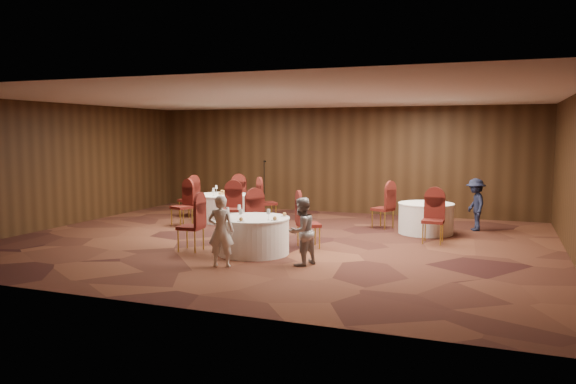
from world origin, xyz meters
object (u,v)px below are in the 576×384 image
(woman_b, at_px, (301,231))
(man_c, at_px, (475,205))
(table_main, at_px, (253,235))
(table_right, at_px, (426,218))
(table_left, at_px, (223,207))
(woman_a, at_px, (221,231))
(mic_stand, at_px, (264,198))

(woman_b, relative_size, man_c, 0.96)
(table_main, relative_size, man_c, 1.12)
(table_right, distance_m, woman_b, 4.52)
(table_right, xyz_separation_m, man_c, (1.09, 0.85, 0.28))
(table_right, bearing_deg, table_main, -129.55)
(table_left, distance_m, woman_b, 5.62)
(woman_a, height_order, woman_b, woman_a)
(table_left, bearing_deg, woman_b, -47.65)
(table_right, bearing_deg, woman_a, -122.45)
(mic_stand, distance_m, woman_b, 6.94)
(woman_b, bearing_deg, table_left, -115.15)
(table_left, distance_m, table_right, 5.51)
(table_left, distance_m, man_c, 6.66)
(table_left, xyz_separation_m, woman_b, (3.79, -4.15, 0.25))
(woman_a, xyz_separation_m, man_c, (4.14, 5.64, -0.00))
(table_left, height_order, man_c, man_c)
(mic_stand, xyz_separation_m, man_c, (6.17, -1.05, 0.19))
(table_left, xyz_separation_m, woman_a, (2.46, -4.78, 0.28))
(table_left, relative_size, table_right, 1.11)
(table_right, relative_size, woman_b, 1.06)
(table_left, height_order, mic_stand, mic_stand)
(table_left, distance_m, mic_stand, 1.97)
(table_right, relative_size, mic_stand, 0.83)
(mic_stand, bearing_deg, table_main, -68.87)
(man_c, bearing_deg, woman_a, -55.10)
(woman_b, bearing_deg, table_right, -179.92)
(mic_stand, relative_size, man_c, 1.22)
(woman_b, bearing_deg, woman_a, -42.36)
(table_right, height_order, man_c, man_c)
(table_left, bearing_deg, man_c, 7.48)
(table_main, xyz_separation_m, mic_stand, (-2.12, 5.48, 0.09))
(mic_stand, xyz_separation_m, woman_b, (3.35, -6.07, 0.16))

